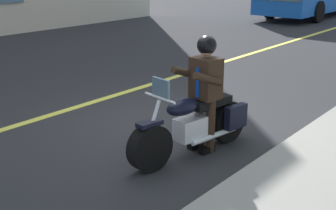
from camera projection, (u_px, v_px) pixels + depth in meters
ground_plane at (167, 126)px, 7.49m from camera, size 80.00×80.00×0.00m
lane_center_stripe at (92, 102)px, 8.71m from camera, size 60.00×0.16×0.01m
motorcycle_main at (195, 125)px, 6.29m from camera, size 2.22×0.80×1.26m
rider_main at (205, 84)px, 6.23m from camera, size 0.68×0.62×1.74m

